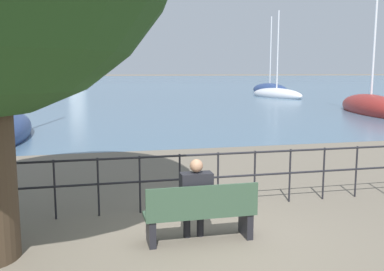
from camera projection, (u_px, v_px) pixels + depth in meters
ground_plane at (200, 240)px, 6.50m from camera, size 1000.00×1000.00×0.00m
harbor_water at (95, 79)px, 158.24m from camera, size 600.00×300.00×0.01m
park_bench at (201, 214)px, 6.38m from camera, size 1.68×0.45×0.90m
seated_person_left at (196, 196)px, 6.40m from camera, size 0.47×0.35×1.26m
promenade_railing at (180, 173)px, 7.82m from camera, size 11.75×0.04×1.05m
sailboat_1 at (370, 107)px, 26.42m from camera, size 3.85×8.60×10.63m
sailboat_2 at (6, 130)px, 16.67m from camera, size 2.02×7.18×8.89m
sailboat_3 at (270, 90)px, 53.05m from camera, size 3.03×7.90×9.74m
sailboat_4 at (277, 94)px, 43.22m from camera, size 3.53×7.73×8.97m
harbor_lighthouse at (77, 49)px, 134.67m from camera, size 6.09×6.09×21.18m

